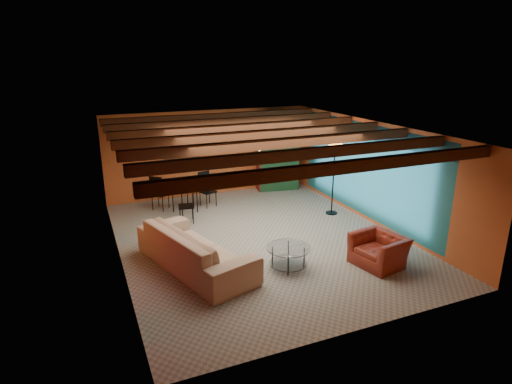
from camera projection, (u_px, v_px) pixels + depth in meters
name	position (u px, v px, depth m)	size (l,w,h in m)	color
room	(258.00, 143.00, 9.85)	(6.52, 8.01, 2.71)	gray
sofa	(195.00, 248.00, 8.92)	(3.02, 1.18, 0.88)	tan
armchair	(379.00, 250.00, 9.08)	(1.03, 0.90, 0.67)	maroon
coffee_table	(288.00, 257.00, 8.96)	(0.94, 0.94, 0.48)	white
dining_table	(185.00, 195.00, 12.14)	(2.00, 2.00, 1.04)	white
armoire	(276.00, 156.00, 14.20)	(1.28, 0.63, 2.24)	maroon
floor_lamp	(333.00, 179.00, 11.88)	(0.41, 0.41, 2.02)	black
ceiling_fan	(259.00, 144.00, 9.75)	(1.50, 1.50, 0.44)	#472614
painting	(181.00, 146.00, 13.11)	(1.05, 0.03, 0.65)	black
potted_plant	(276.00, 115.00, 13.78)	(0.45, 0.39, 0.50)	#26661E
vase	(184.00, 174.00, 11.95)	(0.19, 0.19, 0.20)	orange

